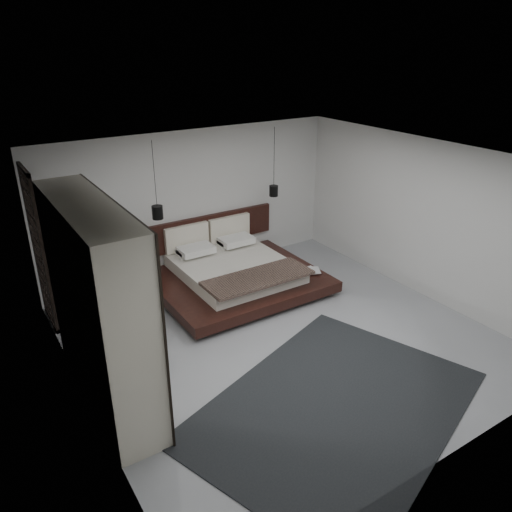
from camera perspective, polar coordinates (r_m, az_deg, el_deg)
floor at (r=7.98m, az=3.00°, el=-9.20°), size 6.00×6.00×0.00m
ceiling at (r=6.87m, az=3.50°, el=10.78°), size 6.00×6.00×0.00m
wall_back at (r=9.74m, az=-7.16°, el=6.03°), size 6.00×0.00×6.00m
wall_front at (r=5.48m, az=22.15°, el=-10.66°), size 6.00×0.00×6.00m
wall_left at (r=6.23m, az=-19.95°, el=-5.99°), size 0.00×6.00×6.00m
wall_right at (r=9.29m, az=18.49°, el=4.06°), size 0.00×6.00×6.00m
lattice_screen at (r=8.48m, az=-23.59°, el=0.69°), size 0.05×0.90×2.60m
bed at (r=9.34m, az=-2.55°, el=-1.87°), size 2.96×2.47×1.11m
book_lower at (r=9.46m, az=5.91°, el=-1.71°), size 0.21×0.28×0.03m
book_upper at (r=9.42m, az=5.94°, el=-1.68°), size 0.35×0.38×0.02m
pendant_left at (r=8.78m, az=-11.20°, el=4.93°), size 0.19×0.19×1.35m
pendant_right at (r=9.88m, az=2.03°, el=7.48°), size 0.17×0.17×1.34m
wardrobe at (r=6.42m, az=-17.53°, el=-5.50°), size 0.63×2.69×2.64m
rug at (r=6.74m, az=9.12°, el=-16.61°), size 4.42×3.77×0.02m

